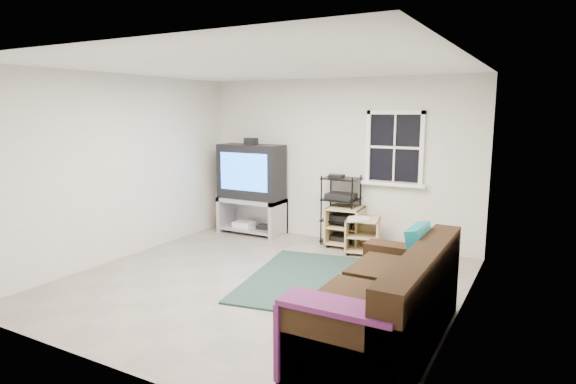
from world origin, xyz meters
The scene contains 8 objects.
room centered at (0.95, 2.27, 1.48)m, with size 4.60×4.62×4.60m.
tv_unit centered at (-1.43, 2.00, 0.90)m, with size 1.12×0.56×1.64m.
av_rack centered at (0.18, 2.08, 0.48)m, with size 0.55×0.40×1.10m.
side_table_left centered at (0.28, 2.06, 0.33)m, with size 0.55×0.55×0.61m.
side_table_right centered at (0.65, 1.81, 0.31)m, with size 0.57×0.57×0.55m.
sofa centered at (1.83, -0.79, 0.35)m, with size 0.97×2.18×1.00m.
shag_rug centered at (0.53, 0.35, 0.01)m, with size 1.53×2.10×0.02m, color black.
paper_bag centered at (-2.15, 2.15, 0.22)m, with size 0.31×0.20×0.44m, color olive.
Camera 1 is at (3.04, -4.81, 2.10)m, focal length 30.00 mm.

